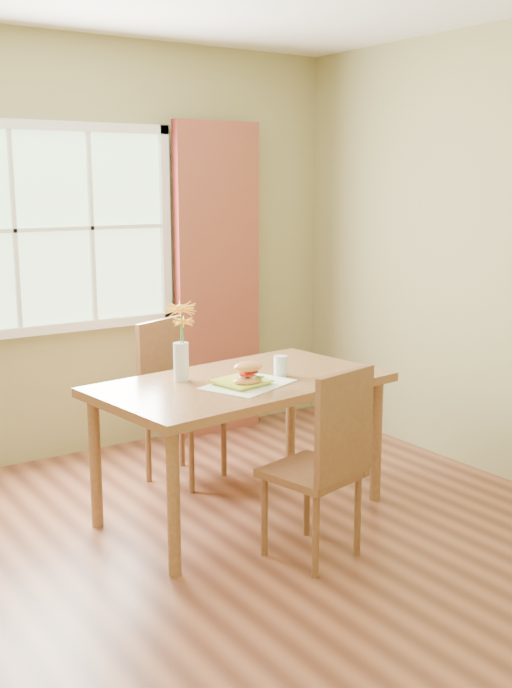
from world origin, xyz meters
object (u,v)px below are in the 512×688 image
(dining_table, at_px, (241,394))
(chair_far, at_px, (175,393))
(chair_near, at_px, (325,457))
(flower_vase, at_px, (181,334))
(water_glass, at_px, (281,366))
(croissant_sandwich, at_px, (248,373))

(dining_table, height_order, chair_far, chair_far)
(chair_near, xyz_separation_m, flower_vase, (-0.29, 0.87, 0.48))
(chair_near, relative_size, chair_far, 0.98)
(chair_far, bearing_deg, water_glass, -93.72)
(chair_near, height_order, flower_vase, flower_vase)
(chair_far, bearing_deg, dining_table, -110.37)
(chair_far, xyz_separation_m, flower_vase, (-0.24, -0.53, 0.47))
(chair_near, bearing_deg, dining_table, 78.82)
(chair_far, height_order, flower_vase, flower_vase)
(flower_vase, bearing_deg, chair_near, -71.67)
(dining_table, distance_m, croissant_sandwich, 0.23)
(chair_near, relative_size, water_glass, 8.57)
(chair_near, bearing_deg, water_glass, 59.67)
(flower_vase, bearing_deg, water_glass, -22.96)
(dining_table, height_order, flower_vase, flower_vase)
(chair_near, distance_m, croissant_sandwich, 0.63)
(croissant_sandwich, relative_size, flower_vase, 0.41)
(croissant_sandwich, bearing_deg, dining_table, 73.91)
(water_glass, bearing_deg, croissant_sandwich, -157.98)
(dining_table, xyz_separation_m, water_glass, (0.23, -0.04, 0.13))
(dining_table, relative_size, chair_far, 1.68)
(chair_near, xyz_separation_m, water_glass, (0.21, 0.66, 0.28))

